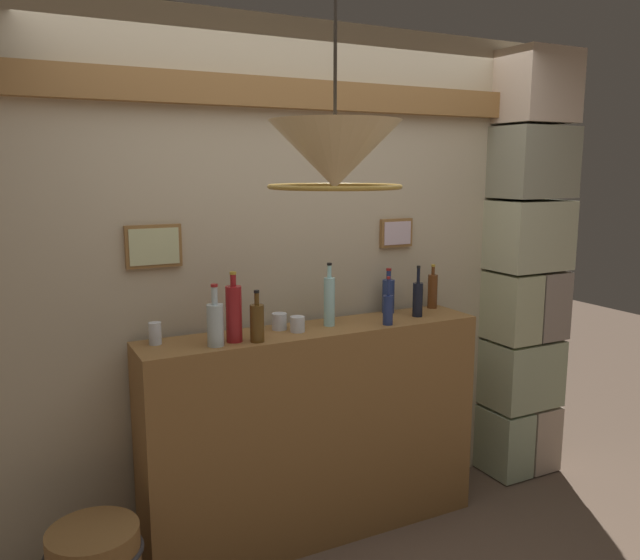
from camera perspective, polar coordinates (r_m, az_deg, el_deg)
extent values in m
cube|color=#BCAD8E|center=(3.32, -2.34, -0.05)|extent=(3.32, 0.08, 2.60)
cube|color=olive|center=(3.23, -2.00, 16.29)|extent=(3.32, 0.10, 0.14)
cube|color=olive|center=(3.01, -14.70, 2.95)|extent=(0.26, 0.03, 0.20)
cube|color=beige|center=(2.99, -14.64, 2.92)|extent=(0.23, 0.01, 0.17)
cube|color=olive|center=(3.54, 6.82, 4.22)|extent=(0.20, 0.03, 0.16)
cube|color=silver|center=(3.52, 6.96, 4.20)|extent=(0.17, 0.01, 0.13)
cube|color=#A3B492|center=(4.24, 15.88, -13.56)|extent=(0.22, 0.36, 0.41)
cube|color=#C0AA95|center=(4.39, 18.16, -12.83)|extent=(0.22, 0.36, 0.41)
cube|color=#A8B48F|center=(4.17, 17.34, -7.80)|extent=(0.44, 0.36, 0.41)
cube|color=#B5BA8F|center=(3.98, 16.46, -2.26)|extent=(0.22, 0.36, 0.41)
cube|color=gray|center=(4.15, 18.80, -1.91)|extent=(0.22, 0.36, 0.41)
cube|color=#B5B894|center=(4.00, 17.97, 3.88)|extent=(0.46, 0.36, 0.41)
cube|color=gray|center=(3.98, 18.31, 9.98)|extent=(0.44, 0.36, 0.41)
cube|color=beige|center=(4.01, 18.65, 16.06)|extent=(0.41, 0.36, 0.41)
cube|color=olive|center=(3.32, -0.41, -13.58)|extent=(1.75, 0.33, 1.10)
cylinder|color=black|center=(3.41, 8.76, -1.76)|extent=(0.05, 0.05, 0.18)
cylinder|color=black|center=(3.39, 8.81, 0.40)|extent=(0.02, 0.02, 0.08)
cylinder|color=black|center=(3.38, 8.83, 1.17)|extent=(0.02, 0.02, 0.01)
cylinder|color=#583B15|center=(2.90, -5.66, -3.89)|extent=(0.06, 0.06, 0.17)
cylinder|color=#583B15|center=(2.87, -5.70, -1.70)|extent=(0.02, 0.02, 0.06)
cylinder|color=black|center=(2.87, -5.71, -1.04)|extent=(0.03, 0.03, 0.01)
cylinder|color=silver|center=(2.85, -9.37, -4.03)|extent=(0.07, 0.07, 0.19)
cylinder|color=silver|center=(2.82, -9.44, -1.39)|extent=(0.03, 0.03, 0.08)
cylinder|color=maroon|center=(2.82, -9.47, -0.48)|extent=(0.03, 0.03, 0.01)
cylinder|color=maroon|center=(2.90, -7.73, -3.05)|extent=(0.07, 0.07, 0.26)
cylinder|color=maroon|center=(2.87, -7.80, -0.02)|extent=(0.03, 0.03, 0.05)
cylinder|color=#B7932D|center=(2.87, -7.82, 0.62)|extent=(0.03, 0.03, 0.01)
cylinder|color=#A1DADA|center=(3.17, 0.84, -1.97)|extent=(0.06, 0.06, 0.24)
cylinder|color=#A1DADA|center=(3.14, 0.85, 0.76)|extent=(0.02, 0.02, 0.06)
cylinder|color=black|center=(3.14, 0.85, 1.44)|extent=(0.02, 0.02, 0.01)
cylinder|color=navy|center=(3.22, 6.11, -2.71)|extent=(0.05, 0.05, 0.15)
cylinder|color=navy|center=(3.19, 6.15, -0.65)|extent=(0.02, 0.02, 0.08)
cylinder|color=maroon|center=(3.19, 6.17, 0.20)|extent=(0.02, 0.02, 0.01)
cylinder|color=brown|center=(3.63, 10.06, -1.02)|extent=(0.05, 0.05, 0.19)
cylinder|color=brown|center=(3.61, 10.11, 0.83)|extent=(0.02, 0.02, 0.05)
cylinder|color=#B7932D|center=(3.61, 10.13, 1.29)|extent=(0.02, 0.02, 0.01)
cylinder|color=navy|center=(3.48, 6.14, -1.47)|extent=(0.07, 0.07, 0.18)
cylinder|color=navy|center=(3.46, 6.18, 0.43)|extent=(0.03, 0.03, 0.05)
cylinder|color=maroon|center=(3.45, 6.19, 0.94)|extent=(0.03, 0.03, 0.01)
cylinder|color=silver|center=(3.12, -3.67, -3.73)|extent=(0.07, 0.07, 0.08)
cylinder|color=silver|center=(3.07, -2.03, -3.97)|extent=(0.07, 0.07, 0.07)
cylinder|color=silver|center=(2.95, -14.58, -4.66)|extent=(0.06, 0.06, 0.10)
cone|color=beige|center=(2.18, 1.34, 11.18)|extent=(0.45, 0.45, 0.23)
cylinder|color=black|center=(2.21, 1.38, 19.70)|extent=(0.01, 0.01, 0.43)
torus|color=#AD8433|center=(2.18, 1.33, 8.37)|extent=(0.46, 0.46, 0.02)
torus|color=#333338|center=(2.93, -19.61, -22.00)|extent=(0.39, 0.39, 0.02)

